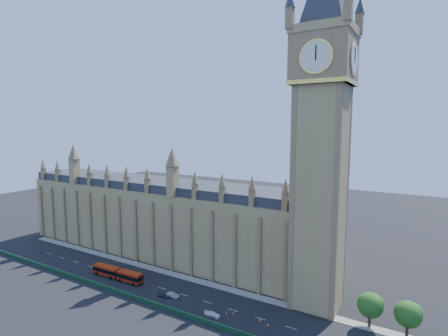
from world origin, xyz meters
The scene contains 15 objects.
ground centered at (0.00, 0.00, 0.00)m, with size 400.00×400.00×0.00m, color black.
palace_westminster centered at (-25.00, 22.00, 13.86)m, with size 120.00×20.00×28.00m.
elizabeth_tower centered at (38.00, 13.99, 54.56)m, with size 20.59×20.59×105.00m.
bridge_parapet centered at (0.00, -9.00, 0.60)m, with size 160.00×0.60×1.20m, color #1E4C2D.
kerb_north centered at (0.00, 9.50, 0.08)m, with size 160.00×3.00×0.16m, color gray.
tree_east_near centered at (52.22, 10.08, 5.64)m, with size 6.00×6.00×8.50m.
tree_east_far centered at (60.22, 10.08, 5.64)m, with size 6.00×6.00×8.50m.
red_bus centered at (-20.61, -2.12, 1.72)m, with size 19.26×3.50×3.26m.
car_grey centered at (-0.22, -3.68, 0.66)m, with size 1.56×3.87×1.32m, color #3F4246.
car_silver centered at (2.00, -2.76, 0.67)m, with size 1.42×4.07×1.34m, color #A0A2A8.
car_white centered at (17.13, -5.47, 0.62)m, with size 1.72×4.24×1.23m, color white.
cone_a centered at (30.96, -2.35, 0.34)m, with size 0.50×0.50×0.69m.
cone_b centered at (28.52, -1.27, 0.38)m, with size 0.51×0.51×0.76m.
cone_c centered at (19.78, -2.93, 0.36)m, with size 0.51×0.51×0.73m.
cone_d centered at (21.17, -1.88, 0.31)m, with size 0.40×0.40×0.62m.
Camera 1 is at (62.14, -75.52, 47.94)m, focal length 28.00 mm.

